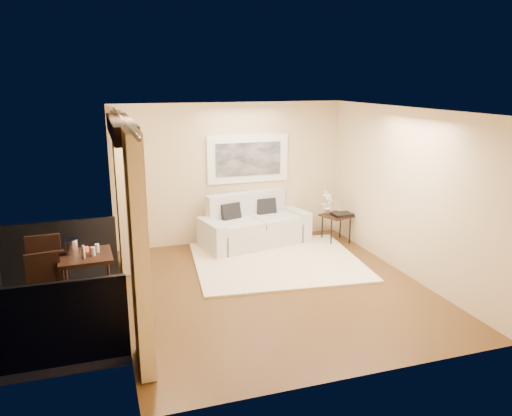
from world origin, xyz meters
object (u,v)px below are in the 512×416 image
sofa (253,227)px  ice_bucket (71,246)px  bistro_table (86,261)px  side_table (336,218)px  orchid (327,202)px  balcony_chair_far (46,263)px  balcony_chair_near (45,285)px

sofa → ice_bucket: bearing=-161.4°
sofa → bistro_table: size_ratio=2.69×
side_table → orchid: bearing=134.4°
bistro_table → balcony_chair_far: balcony_chair_far is taller
side_table → balcony_chair_far: balcony_chair_far is taller
sofa → bistro_table: sofa is taller
orchid → bistro_table: orchid is taller
ice_bucket → side_table: bearing=18.0°
ice_bucket → balcony_chair_near: bearing=-127.7°
side_table → ice_bucket: 5.08m
balcony_chair_far → sofa: bearing=-157.1°
sofa → ice_bucket: (-3.21, -1.90, 0.57)m
orchid → ice_bucket: bearing=-160.0°
orchid → balcony_chair_near: size_ratio=0.46×
sofa → balcony_chair_far: balcony_chair_far is taller
sofa → orchid: orchid is taller
orchid → sofa: bearing=172.5°
bistro_table → balcony_chair_near: balcony_chair_near is taller
sofa → side_table: sofa is taller
sofa → orchid: (1.47, -0.19, 0.42)m
side_table → orchid: (-0.14, 0.14, 0.28)m
balcony_chair_far → ice_bucket: 0.57m
orchid → ice_bucket: (-4.67, -1.71, 0.14)m
sofa → balcony_chair_far: (-3.58, -1.59, 0.26)m
ice_bucket → orchid: bearing=20.0°
ice_bucket → sofa: bearing=30.6°
bistro_table → balcony_chair_far: size_ratio=0.78×
side_table → ice_bucket: bearing=-162.0°
orchid → side_table: bearing=-45.6°
side_table → orchid: 0.35m
bistro_table → ice_bucket: ice_bucket is taller
balcony_chair_near → ice_bucket: (0.33, 0.42, 0.35)m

